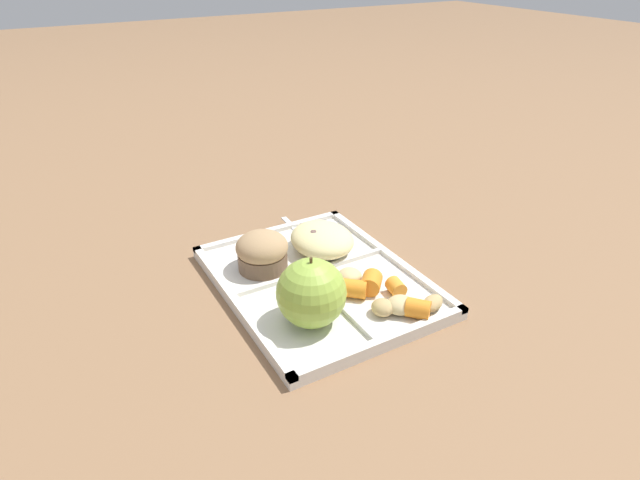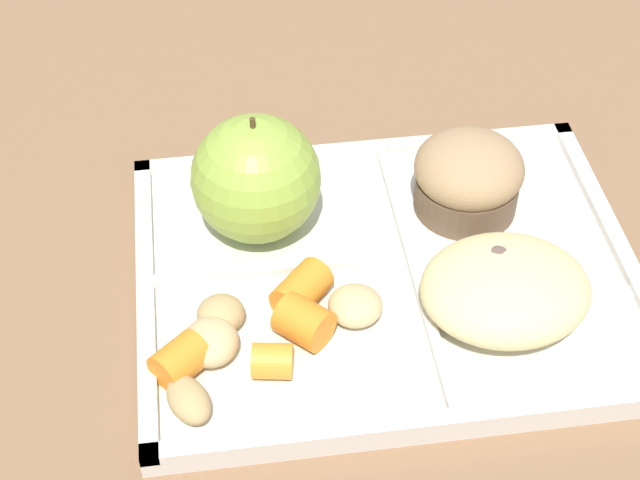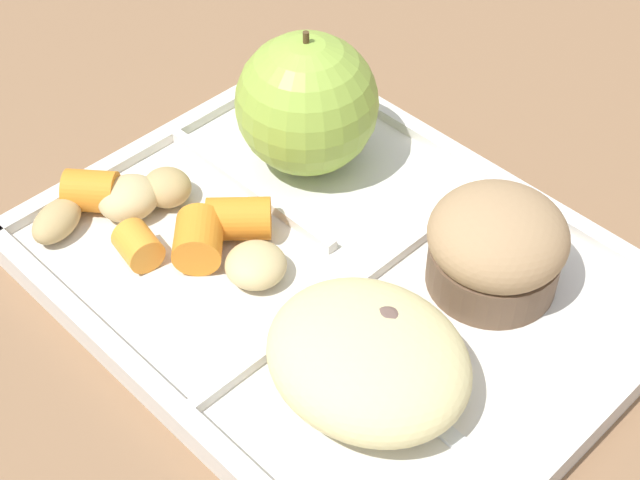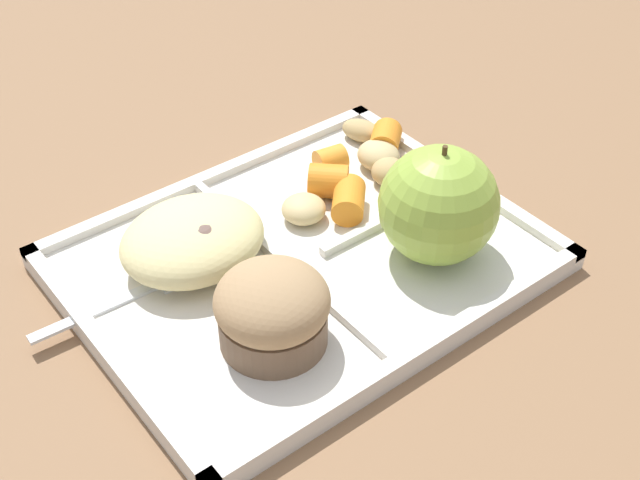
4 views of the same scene
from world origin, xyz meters
name	(u,v)px [view 1 (image 1 of 4)]	position (x,y,z in m)	size (l,w,h in m)	color
ground	(318,285)	(0.00, 0.00, 0.00)	(6.00, 6.00, 0.00)	#846042
lunch_tray	(318,282)	(0.00, 0.00, 0.01)	(0.32, 0.25, 0.02)	silver
green_apple	(311,293)	(-0.08, 0.05, 0.05)	(0.09, 0.09, 0.09)	#93B742
bran_muffin	(262,252)	(0.06, 0.05, 0.04)	(0.07, 0.07, 0.06)	brown
carrot_slice_near_corner	(353,288)	(-0.06, -0.02, 0.02)	(0.02, 0.02, 0.04)	orange
carrot_slice_large	(418,309)	(-0.14, -0.06, 0.02)	(0.02, 0.02, 0.03)	orange
carrot_slice_back	(371,283)	(-0.06, -0.05, 0.02)	(0.03, 0.03, 0.03)	orange
carrot_slice_center	(396,287)	(-0.08, -0.07, 0.02)	(0.02, 0.02, 0.02)	orange
potato_chunk_wedge	(432,303)	(-0.13, -0.09, 0.02)	(0.04, 0.02, 0.02)	tan
potato_chunk_golden	(383,307)	(-0.11, -0.03, 0.02)	(0.03, 0.03, 0.02)	tan
potato_chunk_corner	(400,305)	(-0.12, -0.05, 0.02)	(0.04, 0.03, 0.02)	tan
potato_chunk_small	(350,276)	(-0.03, -0.03, 0.02)	(0.03, 0.03, 0.02)	tan
egg_noodle_pile	(322,239)	(0.06, -0.04, 0.03)	(0.10, 0.09, 0.04)	beige
meatball_side	(311,237)	(0.08, -0.04, 0.03)	(0.03, 0.03, 0.03)	brown
meatball_front	(315,242)	(0.06, -0.03, 0.03)	(0.04, 0.04, 0.04)	brown
meatball_back	(320,242)	(0.06, -0.04, 0.03)	(0.03, 0.03, 0.03)	brown
meatball_center	(322,233)	(0.08, -0.05, 0.03)	(0.04, 0.04, 0.04)	brown
plastic_fork	(306,240)	(0.10, -0.04, 0.01)	(0.15, 0.03, 0.00)	silver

